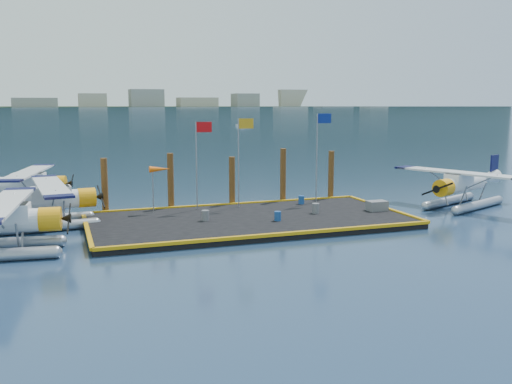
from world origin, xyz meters
The scene contains 21 objects.
ground centered at (0.00, 0.00, 0.00)m, with size 4000.00×4000.00×0.00m, color #182F49.
dock centered at (0.00, 0.00, 0.20)m, with size 20.00×10.00×0.40m, color black.
dock_bumpers centered at (0.00, 0.00, 0.49)m, with size 20.25×10.25×0.18m, color #C38C0B, non-canonical shape.
far_backdrop centered at (239.91, 1737.52, 9.45)m, with size 3050.00×2050.00×810.00m.
seaplane_b centered at (-12.32, 2.93, 1.56)m, with size 9.18×10.13×3.59m.
seaplane_c centered at (-13.91, 10.79, 1.56)m, with size 9.28×10.08×3.57m.
seaplane_d centered at (16.52, 0.14, 1.57)m, with size 9.39×9.88×3.60m.
drum_0 centered at (-2.88, 0.01, 0.73)m, with size 0.46×0.46×0.65m, color slate.
drum_1 centered at (1.37, -1.52, 0.70)m, with size 0.42×0.42×0.59m, color navy.
drum_2 centered at (4.64, -0.09, 0.73)m, with size 0.47×0.47×0.67m, color slate.
drum_4 centered at (5.16, 3.45, 0.70)m, with size 0.43×0.43×0.60m, color navy.
crate centered at (9.00, -0.59, 0.73)m, with size 1.33×0.89×0.66m, color slate.
flagpole_red centered at (-2.29, 3.80, 4.40)m, with size 1.14×0.08×6.00m.
flagpole_yellow centered at (0.70, 3.80, 4.51)m, with size 1.14×0.08×6.20m.
flagpole_blue centered at (6.70, 3.80, 4.69)m, with size 1.14×0.08×6.50m.
windsock centered at (-5.03, 3.80, 3.23)m, with size 1.40×0.44×3.12m.
piling_0 centered at (-8.50, 5.40, 2.00)m, with size 0.44×0.44×4.00m, color #462914.
piling_1 centered at (-4.00, 5.40, 2.10)m, with size 0.44×0.44×4.20m, color #462914.
piling_2 centered at (0.50, 5.40, 1.90)m, with size 0.44×0.44×3.80m, color #462914.
piling_3 centered at (4.50, 5.40, 2.15)m, with size 0.44×0.44×4.30m, color #462914.
piling_4 centered at (8.50, 5.40, 2.00)m, with size 0.44×0.44×4.00m, color #462914.
Camera 1 is at (-11.39, -33.95, 7.73)m, focal length 40.00 mm.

